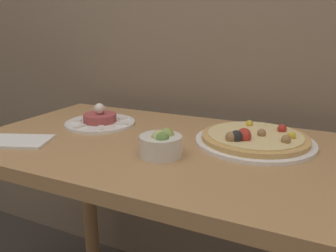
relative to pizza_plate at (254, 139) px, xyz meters
The scene contains 5 objects.
dining_table 0.26m from the pizza_plate, 153.00° to the right, with size 1.14×0.60×0.76m.
pizza_plate is the anchor object (origin of this frame).
tartare_plate 0.49m from the pizza_plate, behind, with size 0.22×0.22×0.07m.
small_bowl 0.26m from the pizza_plate, 134.51° to the right, with size 0.10×0.10×0.07m.
napkin 0.65m from the pizza_plate, 155.61° to the right, with size 0.21×0.17×0.01m.
Camera 1 is at (0.33, -0.46, 1.05)m, focal length 35.00 mm.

